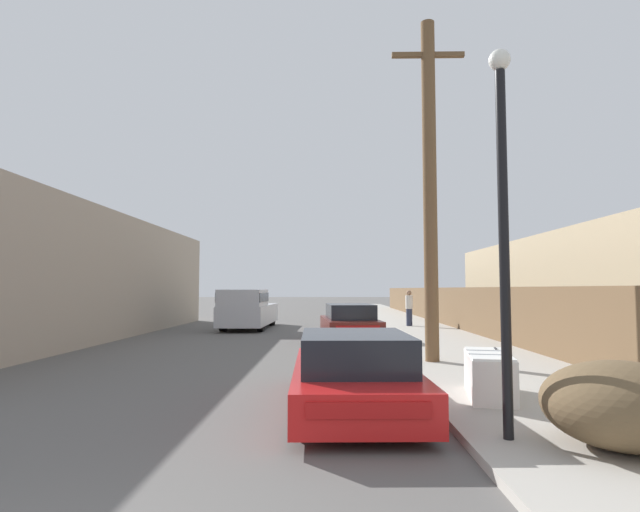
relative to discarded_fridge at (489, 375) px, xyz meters
The scene contains 12 objects.
sidewalk_curb 17.33m from the discarded_fridge, 86.34° to the left, with size 4.20×63.00×0.12m, color #ADA89E.
discarded_fridge is the anchor object (origin of this frame).
parked_sports_car_red 2.24m from the discarded_fridge, 169.23° to the right, with size 1.94×4.51×1.19m.
car_parked_mid 9.94m from the discarded_fridge, 100.71° to the left, with size 2.16×4.41×1.31m.
pickup_truck 16.12m from the discarded_fridge, 113.17° to the left, with size 2.07×5.85×1.82m.
utility_pole 5.57m from the discarded_fridge, 91.45° to the left, with size 1.80×0.34×8.40m.
street_lamp 3.30m from the discarded_fridge, 102.37° to the right, with size 0.26×0.26×4.64m.
brush_pile 2.66m from the discarded_fridge, 76.13° to the right, with size 1.69×1.70×0.94m.
wooden_fence 15.28m from the discarded_fridge, 78.46° to the left, with size 0.08×46.32×1.79m, color brown.
building_left_block 17.06m from the discarded_fridge, 143.82° to the left, with size 7.00×21.66×4.64m, color tan.
building_right_house 13.29m from the discarded_fridge, 53.85° to the left, with size 6.00×16.52×3.78m, color tan.
pedestrian 15.42m from the discarded_fridge, 85.62° to the left, with size 0.34×0.34×1.66m.
Camera 1 is at (1.62, -1.98, 1.86)m, focal length 28.00 mm.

